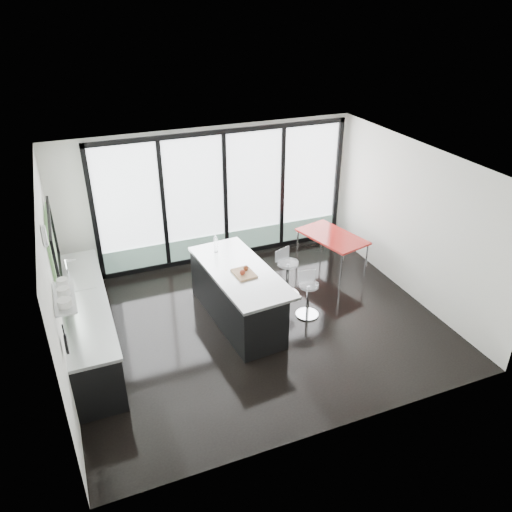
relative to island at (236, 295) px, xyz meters
name	(u,v)px	position (x,y,z in m)	size (l,w,h in m)	color
floor	(257,324)	(0.26, -0.29, -0.48)	(6.00, 5.00, 0.00)	black
ceiling	(257,166)	(0.26, -0.29, 2.32)	(6.00, 5.00, 0.00)	white
wall_back	(224,202)	(0.54, 2.18, 0.79)	(6.00, 0.09, 2.80)	silver
wall_front	(338,344)	(0.26, -2.79, 0.92)	(6.00, 0.00, 2.80)	silver
wall_left	(54,270)	(-2.71, -0.02, 1.08)	(0.26, 5.00, 2.80)	silver
wall_right	(414,222)	(3.26, -0.29, 0.92)	(0.00, 5.00, 2.80)	silver
counter_cabinets	(88,324)	(-2.41, 0.11, -0.02)	(0.69, 3.24, 1.36)	black
island	(236,295)	(0.00, 0.00, 0.00)	(1.17, 2.40, 1.23)	black
bar_stool_near	(308,300)	(1.18, -0.37, -0.16)	(0.40, 0.40, 0.63)	silver
bar_stool_far	(287,279)	(1.13, 0.36, -0.13)	(0.44, 0.44, 0.70)	silver
red_table	(331,252)	(2.38, 0.95, -0.11)	(0.79, 1.38, 0.74)	#A9201C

